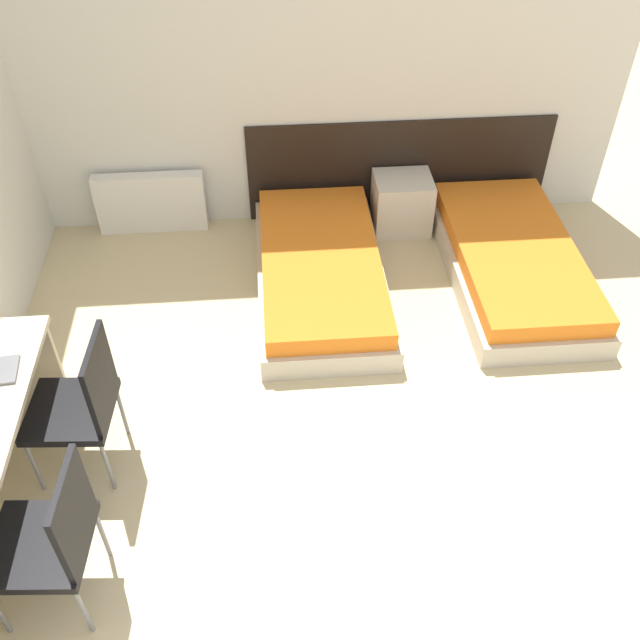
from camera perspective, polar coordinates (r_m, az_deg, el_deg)
The scene contains 8 objects.
wall_back at distance 5.74m, azimuth -1.77°, elevation 19.75°, with size 5.27×0.05×2.70m.
headboard_panel at distance 6.21m, azimuth 6.34°, elevation 11.95°, with size 2.56×0.03×0.87m.
bed_near_window at distance 5.46m, azimuth 0.04°, elevation 3.88°, with size 0.96×1.93×0.33m.
bed_near_door at distance 5.76m, azimuth 15.18°, elevation 4.52°, with size 0.96×1.93×0.33m.
nightstand at distance 6.12m, azimuth 6.56°, elevation 9.24°, with size 0.48×0.40×0.48m.
radiator at distance 6.21m, azimuth -13.37°, elevation 9.12°, with size 0.91×0.12×0.52m.
chair_near_laptop at distance 4.23m, azimuth -18.61°, elevation -6.23°, with size 0.51×0.51×0.96m.
chair_near_notebook at distance 3.74m, azimuth -20.72°, elevation -15.90°, with size 0.51×0.51×0.96m.
Camera 1 is at (-0.27, -0.86, 3.55)m, focal length 40.00 mm.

